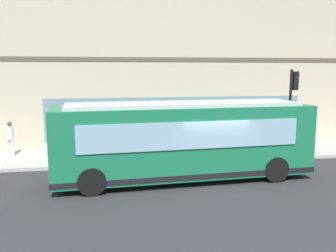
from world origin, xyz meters
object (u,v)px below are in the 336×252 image
object	(u,v)px
city_bus_nearside	(183,141)
pedestrian_near_hydrant	(10,136)
newspaper_vending_box	(81,145)
traffic_light_near_corner	(293,96)
fire_hydrant	(176,145)
pedestrian_near_building_entrance	(121,135)

from	to	relation	value
city_bus_nearside	pedestrian_near_hydrant	bearing A→B (deg)	58.60
city_bus_nearside	newspaper_vending_box	distance (m)	6.32
city_bus_nearside	traffic_light_near_corner	xyz separation A→B (m)	(2.74, -6.04, 1.52)
fire_hydrant	newspaper_vending_box	world-z (taller)	newspaper_vending_box
newspaper_vending_box	city_bus_nearside	bearing A→B (deg)	-136.56
city_bus_nearside	fire_hydrant	xyz separation A→B (m)	(4.14, -0.48, -1.04)
city_bus_nearside	traffic_light_near_corner	world-z (taller)	traffic_light_near_corner
city_bus_nearside	fire_hydrant	distance (m)	4.29
pedestrian_near_building_entrance	pedestrian_near_hydrant	world-z (taller)	pedestrian_near_building_entrance
city_bus_nearside	newspaper_vending_box	bearing A→B (deg)	43.44
city_bus_nearside	newspaper_vending_box	xyz separation A→B (m)	(4.54, 4.30, -0.95)
traffic_light_near_corner	newspaper_vending_box	bearing A→B (deg)	80.11
fire_hydrant	pedestrian_near_building_entrance	xyz separation A→B (m)	(-0.40, 2.79, 0.67)
traffic_light_near_corner	newspaper_vending_box	size ratio (longest dim) A/B	4.66
fire_hydrant	newspaper_vending_box	bearing A→B (deg)	85.19
pedestrian_near_hydrant	city_bus_nearside	bearing A→B (deg)	-121.40
traffic_light_near_corner	pedestrian_near_hydrant	xyz separation A→B (m)	(1.92, 13.67, -1.94)
traffic_light_near_corner	fire_hydrant	bearing A→B (deg)	75.86
traffic_light_near_corner	newspaper_vending_box	world-z (taller)	traffic_light_near_corner
city_bus_nearside	fire_hydrant	world-z (taller)	city_bus_nearside
traffic_light_near_corner	fire_hydrant	world-z (taller)	traffic_light_near_corner
newspaper_vending_box	pedestrian_near_building_entrance	bearing A→B (deg)	-111.96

